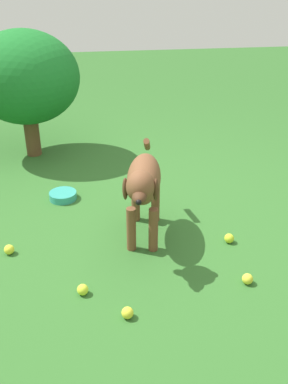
{
  "coord_description": "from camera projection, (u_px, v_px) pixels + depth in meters",
  "views": [
    {
      "loc": [
        -0.33,
        -2.7,
        1.71
      ],
      "look_at": [
        0.05,
        -0.14,
        0.33
      ],
      "focal_mm": 40.68,
      "sensor_mm": 36.0,
      "label": 1
    }
  ],
  "objects": [
    {
      "name": "tennis_ball_1",
      "position": [
        9.0,
        250.0,
        2.86
      ],
      "size": [
        0.07,
        0.07,
        0.07
      ],
      "primitive_type": "sphere",
      "color": "yellow",
      "rests_on": "ground"
    },
    {
      "name": "dog",
      "position": [
        143.0,
        183.0,
        2.83
      ],
      "size": [
        0.35,
        0.95,
        0.65
      ],
      "rotation": [
        0.0,
        0.0,
        4.5
      ],
      "color": "brown",
      "rests_on": "ground"
    },
    {
      "name": "water_bowl",
      "position": [
        63.0,
        196.0,
        3.52
      ],
      "size": [
        0.22,
        0.22,
        0.06
      ],
      "primitive_type": "cylinder",
      "color": "teal",
      "rests_on": "ground"
    },
    {
      "name": "shrub_far",
      "position": [
        25.0,
        78.0,
        4.0
      ],
      "size": [
        1.01,
        0.91,
        1.19
      ],
      "color": "brown",
      "rests_on": "ground"
    },
    {
      "name": "ground",
      "position": [
        134.0,
        224.0,
        3.2
      ],
      "size": [
        14.0,
        14.0,
        0.0
      ],
      "primitive_type": "plane",
      "color": "#2D6026"
    },
    {
      "name": "tennis_ball_2",
      "position": [
        229.0,
        238.0,
        2.97
      ],
      "size": [
        0.07,
        0.07,
        0.07
      ],
      "primitive_type": "sphere",
      "color": "#C0D42B",
      "rests_on": "ground"
    },
    {
      "name": "tennis_ball_0",
      "position": [
        127.0,
        313.0,
        2.34
      ],
      "size": [
        0.07,
        0.07,
        0.07
      ],
      "primitive_type": "sphere",
      "color": "yellow",
      "rests_on": "ground"
    },
    {
      "name": "tennis_ball_4",
      "position": [
        248.0,
        279.0,
        2.59
      ],
      "size": [
        0.07,
        0.07,
        0.07
      ],
      "primitive_type": "sphere",
      "color": "#D1D136",
      "rests_on": "ground"
    },
    {
      "name": "tennis_ball_3",
      "position": [
        83.0,
        290.0,
        2.51
      ],
      "size": [
        0.07,
        0.07,
        0.07
      ],
      "primitive_type": "sphere",
      "color": "#C7DF33",
      "rests_on": "ground"
    }
  ]
}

